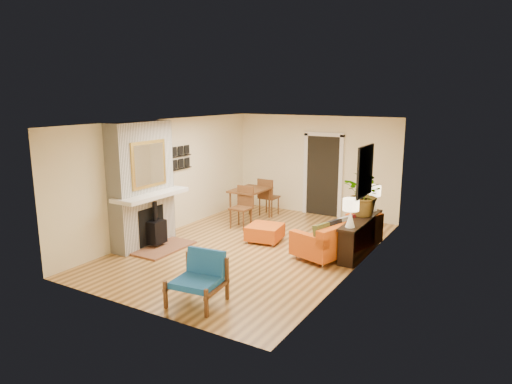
{
  "coord_description": "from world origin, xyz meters",
  "views": [
    {
      "loc": [
        4.7,
        -7.76,
        3.14
      ],
      "look_at": [
        0.0,
        0.2,
        1.15
      ],
      "focal_mm": 32.0,
      "sensor_mm": 36.0,
      "label": 1
    }
  ],
  "objects_px": {
    "lamp_far": "(373,195)",
    "console_table": "(361,226)",
    "lamp_near": "(351,209)",
    "houseplant": "(366,194)",
    "sofa": "(341,237)",
    "ottoman": "(265,232)",
    "blue_chair": "(200,275)",
    "dining_table": "(253,195)"
  },
  "relations": [
    {
      "from": "ottoman",
      "to": "lamp_near",
      "type": "relative_size",
      "value": 1.49
    },
    {
      "from": "console_table",
      "to": "lamp_far",
      "type": "relative_size",
      "value": 3.43
    },
    {
      "from": "dining_table",
      "to": "lamp_far",
      "type": "bearing_deg",
      "value": -4.27
    },
    {
      "from": "lamp_near",
      "to": "houseplant",
      "type": "height_order",
      "value": "houseplant"
    },
    {
      "from": "console_table",
      "to": "dining_table",
      "type": "bearing_deg",
      "value": 162.13
    },
    {
      "from": "ottoman",
      "to": "lamp_far",
      "type": "relative_size",
      "value": 1.49
    },
    {
      "from": "sofa",
      "to": "lamp_near",
      "type": "xyz_separation_m",
      "value": [
        0.35,
        -0.51,
        0.72
      ]
    },
    {
      "from": "ottoman",
      "to": "lamp_near",
      "type": "xyz_separation_m",
      "value": [
        2.04,
        -0.4,
        0.86
      ]
    },
    {
      "from": "blue_chair",
      "to": "dining_table",
      "type": "distance_m",
      "value": 4.65
    },
    {
      "from": "sofa",
      "to": "blue_chair",
      "type": "height_order",
      "value": "blue_chair"
    },
    {
      "from": "lamp_near",
      "to": "lamp_far",
      "type": "bearing_deg",
      "value": 90.0
    },
    {
      "from": "sofa",
      "to": "ottoman",
      "type": "relative_size",
      "value": 2.67
    },
    {
      "from": "lamp_far",
      "to": "console_table",
      "type": "bearing_deg",
      "value": -90.0
    },
    {
      "from": "sofa",
      "to": "blue_chair",
      "type": "bearing_deg",
      "value": -109.05
    },
    {
      "from": "console_table",
      "to": "lamp_near",
      "type": "height_order",
      "value": "lamp_near"
    },
    {
      "from": "console_table",
      "to": "sofa",
      "type": "bearing_deg",
      "value": -154.47
    },
    {
      "from": "console_table",
      "to": "houseplant",
      "type": "height_order",
      "value": "houseplant"
    },
    {
      "from": "lamp_far",
      "to": "houseplant",
      "type": "xyz_separation_m",
      "value": [
        -0.01,
        -0.53,
        0.12
      ]
    },
    {
      "from": "houseplant",
      "to": "ottoman",
      "type": "bearing_deg",
      "value": -165.76
    },
    {
      "from": "sofa",
      "to": "lamp_far",
      "type": "xyz_separation_m",
      "value": [
        0.35,
        0.93,
        0.72
      ]
    },
    {
      "from": "blue_chair",
      "to": "console_table",
      "type": "distance_m",
      "value": 3.64
    },
    {
      "from": "blue_chair",
      "to": "dining_table",
      "type": "bearing_deg",
      "value": 110.93
    },
    {
      "from": "ottoman",
      "to": "houseplant",
      "type": "distance_m",
      "value": 2.31
    },
    {
      "from": "sofa",
      "to": "lamp_near",
      "type": "relative_size",
      "value": 3.97
    },
    {
      "from": "sofa",
      "to": "houseplant",
      "type": "distance_m",
      "value": 0.99
    },
    {
      "from": "ottoman",
      "to": "lamp_far",
      "type": "xyz_separation_m",
      "value": [
        2.04,
        1.04,
        0.86
      ]
    },
    {
      "from": "sofa",
      "to": "dining_table",
      "type": "xyz_separation_m",
      "value": [
        -2.76,
        1.17,
        0.31
      ]
    },
    {
      "from": "blue_chair",
      "to": "lamp_far",
      "type": "bearing_deg",
      "value": 70.66
    },
    {
      "from": "lamp_far",
      "to": "ottoman",
      "type": "bearing_deg",
      "value": -152.83
    },
    {
      "from": "ottoman",
      "to": "houseplant",
      "type": "relative_size",
      "value": 0.88
    },
    {
      "from": "houseplant",
      "to": "lamp_near",
      "type": "bearing_deg",
      "value": -89.37
    },
    {
      "from": "blue_chair",
      "to": "lamp_far",
      "type": "relative_size",
      "value": 1.54
    },
    {
      "from": "dining_table",
      "to": "lamp_far",
      "type": "height_order",
      "value": "lamp_far"
    },
    {
      "from": "sofa",
      "to": "console_table",
      "type": "height_order",
      "value": "sofa"
    },
    {
      "from": "lamp_near",
      "to": "lamp_far",
      "type": "distance_m",
      "value": 1.44
    },
    {
      "from": "console_table",
      "to": "lamp_near",
      "type": "bearing_deg",
      "value": -90.0
    },
    {
      "from": "ottoman",
      "to": "dining_table",
      "type": "bearing_deg",
      "value": 129.89
    },
    {
      "from": "dining_table",
      "to": "blue_chair",
      "type": "bearing_deg",
      "value": -69.07
    },
    {
      "from": "console_table",
      "to": "lamp_near",
      "type": "relative_size",
      "value": 3.43
    },
    {
      "from": "dining_table",
      "to": "lamp_near",
      "type": "relative_size",
      "value": 3.4
    },
    {
      "from": "lamp_near",
      "to": "lamp_far",
      "type": "height_order",
      "value": "same"
    },
    {
      "from": "sofa",
      "to": "dining_table",
      "type": "relative_size",
      "value": 1.17
    }
  ]
}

